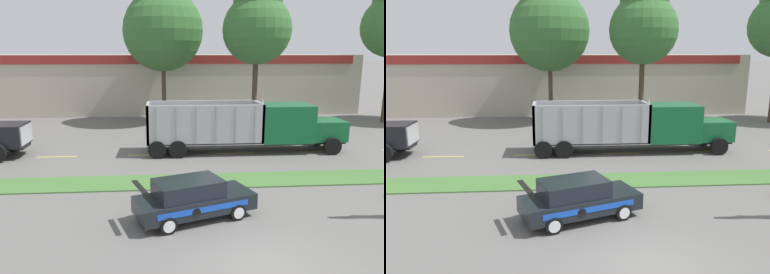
# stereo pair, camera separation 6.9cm
# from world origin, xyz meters

# --- Properties ---
(ground_plane) EXTENTS (600.00, 600.00, 0.00)m
(ground_plane) POSITION_xyz_m (0.00, 0.00, 0.00)
(ground_plane) COLOR slate
(grass_verge) EXTENTS (120.00, 2.15, 0.06)m
(grass_verge) POSITION_xyz_m (0.00, 7.65, 0.03)
(grass_verge) COLOR #477538
(grass_verge) RESTS_ON ground_plane
(centre_line_3) EXTENTS (2.40, 0.14, 0.01)m
(centre_line_3) POSITION_xyz_m (-9.26, 12.73, 0.00)
(centre_line_3) COLOR yellow
(centre_line_3) RESTS_ON ground_plane
(centre_line_4) EXTENTS (2.40, 0.14, 0.01)m
(centre_line_4) POSITION_xyz_m (-3.86, 12.73, 0.00)
(centre_line_4) COLOR yellow
(centre_line_4) RESTS_ON ground_plane
(centre_line_5) EXTENTS (2.40, 0.14, 0.01)m
(centre_line_5) POSITION_xyz_m (1.54, 12.73, 0.00)
(centre_line_5) COLOR yellow
(centre_line_5) RESTS_ON ground_plane
(centre_line_6) EXTENTS (2.40, 0.14, 0.01)m
(centre_line_6) POSITION_xyz_m (6.94, 12.73, 0.00)
(centre_line_6) COLOR yellow
(centre_line_6) RESTS_ON ground_plane
(dump_truck_mid) EXTENTS (12.44, 2.72, 3.37)m
(dump_truck_mid) POSITION_xyz_m (3.51, 13.13, 1.56)
(dump_truck_mid) COLOR black
(dump_truck_mid) RESTS_ON ground_plane
(rally_car) EXTENTS (4.76, 3.12, 1.58)m
(rally_car) POSITION_xyz_m (-1.81, 3.58, 0.80)
(rally_car) COLOR black
(rally_car) RESTS_ON ground_plane
(store_building_backdrop) EXTENTS (43.95, 12.10, 5.93)m
(store_building_backdrop) POSITION_xyz_m (-4.88, 33.02, 2.97)
(store_building_backdrop) COLOR #BCB29E
(store_building_backdrop) RESTS_ON ground_plane
(tree_behind_left) EXTENTS (5.31, 5.31, 11.84)m
(tree_behind_left) POSITION_xyz_m (4.42, 19.80, 8.38)
(tree_behind_left) COLOR #473828
(tree_behind_left) RESTS_ON ground_plane
(tree_behind_centre) EXTENTS (6.88, 6.88, 13.13)m
(tree_behind_centre) POSITION_xyz_m (-2.75, 23.69, 8.66)
(tree_behind_centre) COLOR #473828
(tree_behind_centre) RESTS_ON ground_plane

